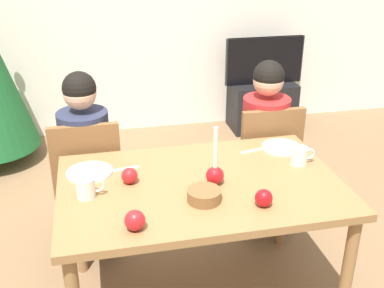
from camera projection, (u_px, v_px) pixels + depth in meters
name	position (u px, v px, depth m)	size (l,w,h in m)	color
dining_table	(200.00, 197.00, 2.38)	(1.40, 0.90, 0.75)	olive
chair_left	(88.00, 178.00, 2.87)	(0.40, 0.40, 0.90)	brown
chair_right	(265.00, 160.00, 3.09)	(0.40, 0.40, 0.90)	brown
person_left_child	(87.00, 167.00, 2.88)	(0.30, 0.30, 1.17)	#33384C
person_right_child	(264.00, 150.00, 3.10)	(0.30, 0.30, 1.17)	#33384C
tv_stand	(262.00, 105.00, 4.83)	(0.64, 0.40, 0.48)	black
tv	(265.00, 60.00, 4.63)	(0.79, 0.05, 0.46)	black
candle_centerpiece	(215.00, 172.00, 2.31)	(0.09, 0.09, 0.30)	red
plate_left	(89.00, 172.00, 2.43)	(0.24, 0.24, 0.01)	silver
plate_right	(282.00, 147.00, 2.70)	(0.23, 0.23, 0.01)	silver
mug_left	(86.00, 188.00, 2.20)	(0.13, 0.09, 0.10)	silver
mug_right	(300.00, 156.00, 2.51)	(0.14, 0.09, 0.09)	silver
fork_left	(122.00, 169.00, 2.46)	(0.18, 0.01, 0.01)	silver
fork_right	(254.00, 150.00, 2.67)	(0.18, 0.01, 0.01)	silver
bowl_walnuts	(204.00, 195.00, 2.17)	(0.16, 0.16, 0.06)	brown
apple_near_candle	(129.00, 176.00, 2.32)	(0.08, 0.08, 0.08)	red
apple_by_left_plate	(264.00, 198.00, 2.13)	(0.08, 0.08, 0.08)	red
apple_by_right_mug	(135.00, 220.00, 1.96)	(0.09, 0.09, 0.09)	red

